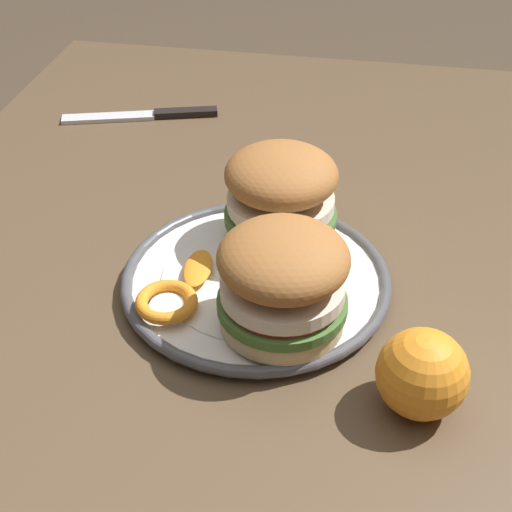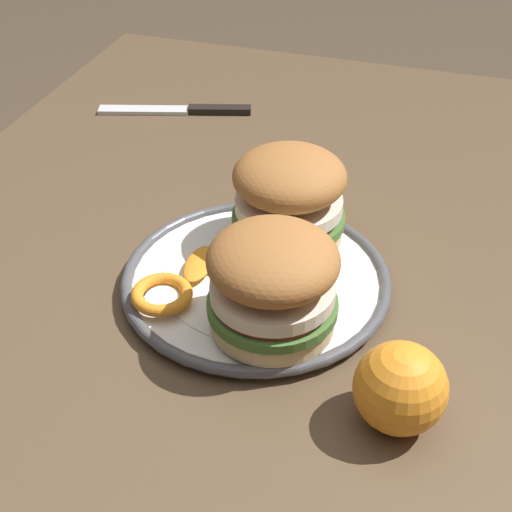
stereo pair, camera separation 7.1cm
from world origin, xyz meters
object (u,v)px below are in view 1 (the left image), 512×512
(whole_orange, at_px, (422,374))
(sandwich_half_left, at_px, (281,194))
(table_knife, at_px, (151,116))
(dining_table, at_px, (290,352))
(sandwich_half_right, at_px, (279,279))
(dinner_plate, at_px, (256,280))

(whole_orange, bearing_deg, sandwich_half_left, -143.54)
(sandwich_half_left, bearing_deg, table_knife, -140.18)
(dining_table, bearing_deg, sandwich_half_left, -159.43)
(sandwich_half_left, bearing_deg, sandwich_half_right, 8.09)
(sandwich_half_left, distance_m, table_knife, 0.36)
(dinner_plate, xyz_separation_m, sandwich_half_left, (-0.07, 0.01, 0.06))
(dinner_plate, height_order, table_knife, dinner_plate)
(sandwich_half_right, distance_m, table_knife, 0.49)
(dining_table, height_order, dinner_plate, dinner_plate)
(sandwich_half_left, relative_size, table_knife, 0.61)
(sandwich_half_right, bearing_deg, sandwich_half_left, -171.91)
(sandwich_half_right, xyz_separation_m, table_knife, (-0.41, -0.25, -0.07))
(table_knife, bearing_deg, dinner_plate, 31.92)
(table_knife, bearing_deg, dining_table, 36.84)
(sandwich_half_right, xyz_separation_m, whole_orange, (0.06, 0.13, -0.03))
(dining_table, distance_m, sandwich_half_right, 0.18)
(dining_table, xyz_separation_m, dinner_plate, (0.01, -0.04, 0.11))
(dinner_plate, height_order, sandwich_half_right, sandwich_half_right)
(dinner_plate, relative_size, sandwich_half_right, 2.04)
(dinner_plate, xyz_separation_m, sandwich_half_right, (0.07, 0.03, 0.06))
(dinner_plate, bearing_deg, dining_table, 105.60)
(dinner_plate, distance_m, sandwich_half_right, 0.09)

